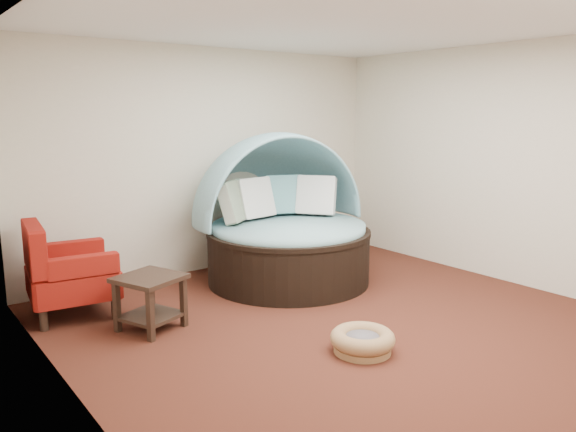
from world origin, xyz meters
TOP-DOWN VIEW (x-y plane):
  - floor at (0.00, 0.00)m, footprint 5.00×5.00m
  - wall_back at (0.00, 2.50)m, footprint 5.00×0.00m
  - wall_left at (-2.50, 0.00)m, footprint 0.00×5.00m
  - wall_right at (2.50, 0.00)m, footprint 0.00×5.00m
  - ceiling at (0.00, 0.00)m, footprint 5.00×5.00m
  - canopy_daybed at (0.41, 1.52)m, footprint 2.24×2.17m
  - pet_basket at (-0.33, -0.59)m, footprint 0.62×0.62m
  - red_armchair at (-2.06, 1.83)m, footprint 0.92×0.92m
  - side_table at (-1.55, 0.98)m, footprint 0.69×0.69m

SIDE VIEW (x-z plane):
  - floor at x=0.00m, z-range 0.00..0.00m
  - pet_basket at x=-0.33m, z-range 0.00..0.20m
  - side_table at x=-1.55m, z-range 0.08..0.59m
  - red_armchair at x=-2.06m, z-range -0.04..0.92m
  - canopy_daybed at x=0.41m, z-range -0.07..1.71m
  - wall_back at x=0.00m, z-range -1.10..3.90m
  - wall_left at x=-2.50m, z-range -1.10..3.90m
  - wall_right at x=2.50m, z-range -1.10..3.90m
  - ceiling at x=0.00m, z-range 2.80..2.80m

